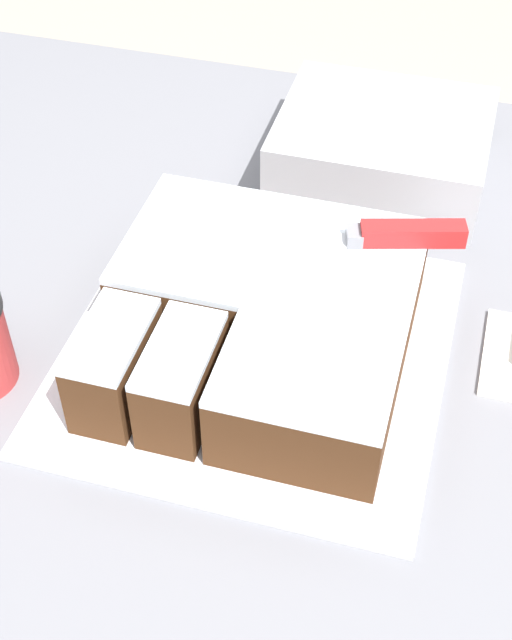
{
  "coord_description": "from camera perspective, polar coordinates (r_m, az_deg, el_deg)",
  "views": [
    {
      "loc": [
        0.12,
        -0.63,
        1.62
      ],
      "look_at": [
        -0.05,
        -0.02,
        0.99
      ],
      "focal_mm": 50.0,
      "sensor_mm": 36.0,
      "label": 1
    }
  ],
  "objects": [
    {
      "name": "countertop",
      "position": [
        1.31,
        2.28,
        -16.24
      ],
      "size": [
        1.4,
        1.1,
        0.94
      ],
      "color": "slate",
      "rests_on": "ground_plane"
    },
    {
      "name": "cake_board",
      "position": [
        0.92,
        -0.0,
        -2.07
      ],
      "size": [
        0.39,
        0.39,
        0.01
      ],
      "color": "silver",
      "rests_on": "countertop"
    },
    {
      "name": "cake",
      "position": [
        0.89,
        0.3,
        0.11
      ],
      "size": [
        0.3,
        0.3,
        0.09
      ],
      "color": "#472814",
      "rests_on": "cake_board"
    },
    {
      "name": "knife",
      "position": [
        0.91,
        7.79,
        5.39
      ],
      "size": [
        0.3,
        0.11,
        0.02
      ],
      "rotation": [
        0.0,
        0.0,
        3.42
      ],
      "color": "silver",
      "rests_on": "cake"
    },
    {
      "name": "storage_box",
      "position": [
        1.15,
        8.08,
        10.89
      ],
      "size": [
        0.26,
        0.22,
        0.09
      ],
      "color": "#B2B2B7",
      "rests_on": "countertop"
    }
  ]
}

